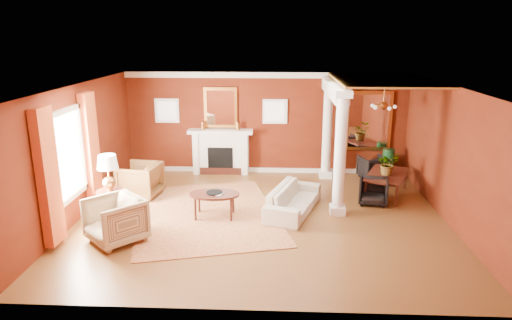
{
  "coord_description": "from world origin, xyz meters",
  "views": [
    {
      "loc": [
        0.31,
        -9.39,
        3.96
      ],
      "look_at": [
        -0.16,
        0.65,
        1.15
      ],
      "focal_mm": 32.0,
      "sensor_mm": 36.0,
      "label": 1
    }
  ],
  "objects_px": {
    "sofa": "(294,195)",
    "armchair_leopard": "(140,178)",
    "coffee_table": "(214,195)",
    "side_table": "(109,177)",
    "dining_table": "(388,178)",
    "armchair_stripe": "(115,218)"
  },
  "relations": [
    {
      "from": "armchair_leopard",
      "to": "side_table",
      "type": "xyz_separation_m",
      "value": [
        -0.18,
        -1.54,
        0.53
      ]
    },
    {
      "from": "sofa",
      "to": "armchair_leopard",
      "type": "height_order",
      "value": "armchair_leopard"
    },
    {
      "from": "armchair_leopard",
      "to": "armchair_stripe",
      "type": "relative_size",
      "value": 0.96
    },
    {
      "from": "armchair_leopard",
      "to": "coffee_table",
      "type": "xyz_separation_m",
      "value": [
        2.03,
        -1.22,
        0.04
      ]
    },
    {
      "from": "sofa",
      "to": "side_table",
      "type": "relative_size",
      "value": 1.38
    },
    {
      "from": "coffee_table",
      "to": "sofa",
      "type": "bearing_deg",
      "value": 12.29
    },
    {
      "from": "sofa",
      "to": "dining_table",
      "type": "height_order",
      "value": "dining_table"
    },
    {
      "from": "armchair_leopard",
      "to": "side_table",
      "type": "relative_size",
      "value": 0.64
    },
    {
      "from": "coffee_table",
      "to": "armchair_leopard",
      "type": "bearing_deg",
      "value": 148.86
    },
    {
      "from": "sofa",
      "to": "armchair_stripe",
      "type": "distance_m",
      "value": 3.91
    },
    {
      "from": "armchair_leopard",
      "to": "dining_table",
      "type": "height_order",
      "value": "armchair_leopard"
    },
    {
      "from": "armchair_stripe",
      "to": "dining_table",
      "type": "xyz_separation_m",
      "value": [
        5.91,
        2.93,
        -0.05
      ]
    },
    {
      "from": "armchair_leopard",
      "to": "side_table",
      "type": "distance_m",
      "value": 1.64
    },
    {
      "from": "dining_table",
      "to": "side_table",
      "type": "bearing_deg",
      "value": 129.36
    },
    {
      "from": "dining_table",
      "to": "armchair_leopard",
      "type": "bearing_deg",
      "value": 116.08
    },
    {
      "from": "coffee_table",
      "to": "dining_table",
      "type": "distance_m",
      "value": 4.45
    },
    {
      "from": "armchair_leopard",
      "to": "side_table",
      "type": "height_order",
      "value": "side_table"
    },
    {
      "from": "armchair_leopard",
      "to": "dining_table",
      "type": "bearing_deg",
      "value": 102.55
    },
    {
      "from": "armchair_stripe",
      "to": "dining_table",
      "type": "bearing_deg",
      "value": 70.11
    },
    {
      "from": "coffee_table",
      "to": "side_table",
      "type": "relative_size",
      "value": 0.75
    },
    {
      "from": "side_table",
      "to": "dining_table",
      "type": "relative_size",
      "value": 0.93
    },
    {
      "from": "armchair_stripe",
      "to": "coffee_table",
      "type": "height_order",
      "value": "armchair_stripe"
    }
  ]
}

